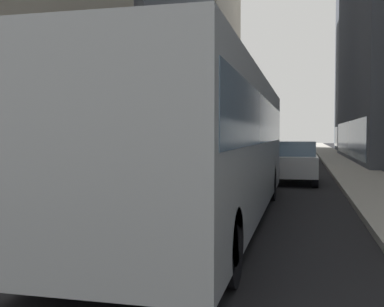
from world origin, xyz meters
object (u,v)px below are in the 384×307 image
car_black_suv (92,171)px  car_red_coupe (191,153)px  dalmatian_dog (20,237)px  transit_bus (206,140)px  car_silver_sedan (291,162)px

car_black_suv → car_red_coupe: 12.36m
car_black_suv → car_red_coupe: same height
car_black_suv → dalmatian_dog: car_black_suv is taller
transit_bus → car_black_suv: transit_bus is taller
car_red_coupe → dalmatian_dog: car_red_coupe is taller
transit_bus → car_red_coupe: (-4.00, 15.09, -0.95)m
car_silver_sedan → dalmatian_dog: bearing=-104.2°
car_silver_sedan → car_black_suv: bearing=-133.7°
car_red_coupe → dalmatian_dog: bearing=-83.1°
car_silver_sedan → car_red_coupe: (-5.60, 6.50, 0.00)m
car_silver_sedan → car_red_coupe: bearing=130.7°
car_red_coupe → dalmatian_dog: (2.35, -19.40, -0.31)m
car_silver_sedan → transit_bus: bearing=-100.6°
dalmatian_dog → car_red_coupe: bearing=96.9°
car_red_coupe → car_silver_sedan: bearing=-49.3°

